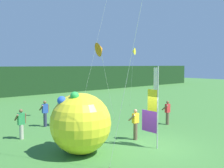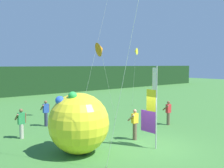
# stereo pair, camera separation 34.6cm
# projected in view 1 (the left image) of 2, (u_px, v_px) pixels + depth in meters

# --- Properties ---
(ground_plane) EXTENTS (120.00, 120.00, 0.00)m
(ground_plane) POSITION_uv_depth(u_px,v_px,m) (151.00, 146.00, 12.94)
(ground_plane) COLOR #3D7533
(banner_flag) EXTENTS (0.06, 1.03, 4.02)m
(banner_flag) POSITION_uv_depth(u_px,v_px,m) (153.00, 109.00, 12.59)
(banner_flag) COLOR #B7B7BC
(banner_flag) RESTS_ON ground
(person_near_banner) EXTENTS (0.55, 0.48, 1.67)m
(person_near_banner) POSITION_uv_depth(u_px,v_px,m) (135.00, 123.00, 13.92)
(person_near_banner) COLOR brown
(person_near_banner) RESTS_ON ground
(person_mid_field) EXTENTS (0.55, 0.48, 1.66)m
(person_mid_field) POSITION_uv_depth(u_px,v_px,m) (21.00, 123.00, 14.02)
(person_mid_field) COLOR #B7B2A3
(person_mid_field) RESTS_ON ground
(person_far_left) EXTENTS (0.55, 0.48, 1.63)m
(person_far_left) POSITION_uv_depth(u_px,v_px,m) (167.00, 112.00, 17.44)
(person_far_left) COLOR brown
(person_far_left) RESTS_ON ground
(person_far_right) EXTENTS (0.55, 0.48, 1.72)m
(person_far_right) POSITION_uv_depth(u_px,v_px,m) (45.00, 113.00, 16.86)
(person_far_right) COLOR #2D334C
(person_far_right) RESTS_ON ground
(inflatable_balloon) EXTENTS (2.80, 2.80, 2.91)m
(inflatable_balloon) POSITION_uv_depth(u_px,v_px,m) (81.00, 123.00, 11.72)
(inflatable_balloon) COLOR yellow
(inflatable_balloon) RESTS_ON ground
(kite_yellow_delta_0) EXTENTS (0.89, 1.25, 5.64)m
(kite_yellow_delta_0) POSITION_uv_depth(u_px,v_px,m) (134.00, 52.00, 24.00)
(kite_yellow_delta_0) COLOR brown
(kite_yellow_delta_0) RESTS_ON ground
(kite_orange_delta_3) EXTENTS (2.97, 2.12, 5.50)m
(kite_orange_delta_3) POSITION_uv_depth(u_px,v_px,m) (100.00, 49.00, 15.89)
(kite_orange_delta_3) COLOR brown
(kite_orange_delta_3) RESTS_ON ground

